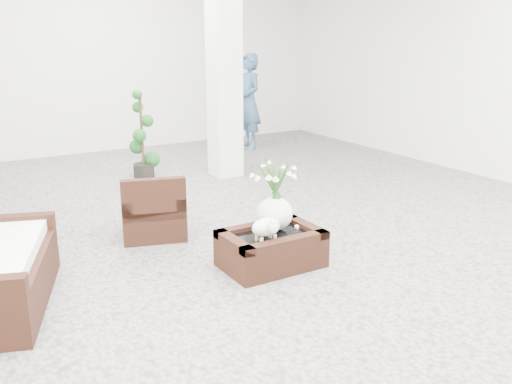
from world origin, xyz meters
TOP-DOWN VIEW (x-y plane):
  - ground at (0.00, 0.00)m, footprint 11.00×11.00m
  - column at (1.20, 2.80)m, footprint 0.40×0.40m
  - coffee_table at (-0.06, -0.47)m, footprint 0.90×0.60m
  - sheep_figurine at (-0.18, -0.57)m, footprint 0.28×0.23m
  - planter_narcissus at (0.04, -0.37)m, footprint 0.44×0.44m
  - tealight at (0.24, -0.45)m, footprint 0.04×0.04m
  - armchair at (-0.70, 0.87)m, footprint 0.80×0.78m
  - topiary at (0.08, 3.30)m, footprint 0.34×0.34m
  - shopper at (2.52, 4.36)m, footprint 0.45×0.65m

SIDE VIEW (x-z plane):
  - ground at x=0.00m, z-range 0.00..0.00m
  - coffee_table at x=-0.06m, z-range 0.00..0.31m
  - tealight at x=0.24m, z-range 0.31..0.34m
  - armchair at x=-0.70m, z-range 0.00..0.69m
  - sheep_figurine at x=-0.18m, z-range 0.31..0.52m
  - topiary at x=0.08m, z-range 0.00..1.28m
  - planter_narcissus at x=0.04m, z-range 0.31..1.11m
  - shopper at x=2.52m, z-range 0.00..1.73m
  - column at x=1.20m, z-range 0.00..3.50m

